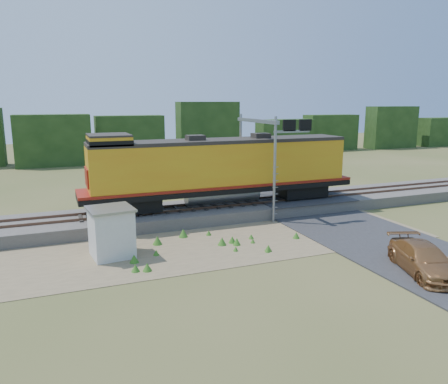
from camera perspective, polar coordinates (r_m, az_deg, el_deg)
name	(u,v)px	position (r m, az deg, el deg)	size (l,w,h in m)	color
ground	(250,241)	(25.70, 3.37, -6.45)	(140.00, 140.00, 0.00)	#475123
ballast	(214,211)	(30.91, -1.31, -2.51)	(70.00, 5.00, 0.80)	slate
rails	(214,205)	(30.79, -1.32, -1.65)	(70.00, 1.54, 0.16)	brown
dirt_shoulder	(215,243)	(25.40, -1.24, -6.62)	(26.00, 8.00, 0.03)	#8C7754
road	(342,224)	(29.77, 15.10, -4.11)	(7.00, 66.00, 0.86)	#38383A
tree_line_north	(133,138)	(61.19, -11.86, 6.90)	(130.00, 3.00, 6.50)	#1B3513
weed_clumps	(192,248)	(24.59, -4.21, -7.32)	(15.00, 6.20, 0.56)	#387220
locomotive	(219,168)	(30.42, -0.70, 3.13)	(19.59, 2.99, 5.05)	black
shed	(111,232)	(23.62, -14.49, -5.08)	(2.46, 2.46, 2.64)	silver
signal_gantry	(265,141)	(30.91, 5.42, 6.68)	(2.81, 6.20, 7.08)	gray
car	(424,259)	(22.91, 24.65, -8.01)	(1.97, 4.84, 1.40)	#A9713E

